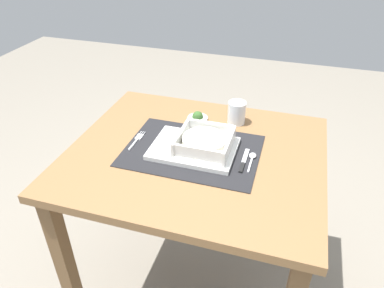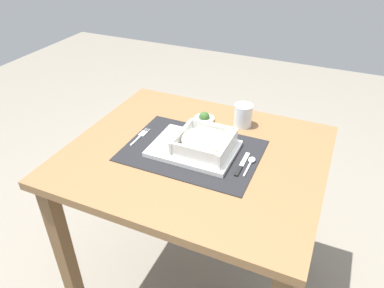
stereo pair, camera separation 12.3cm
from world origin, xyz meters
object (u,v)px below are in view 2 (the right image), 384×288
object	(u,v)px
dining_table	(195,177)
fork	(141,136)
porridge_bowl	(204,143)
condiment_saucer	(204,118)
spoon	(251,162)
butter_knife	(241,165)
drinking_glass	(243,117)

from	to	relation	value
dining_table	fork	bearing A→B (deg)	178.32
porridge_bowl	condiment_saucer	distance (m)	0.23
fork	condiment_saucer	bearing A→B (deg)	52.42
spoon	butter_knife	bearing A→B (deg)	-125.70
fork	drinking_glass	xyz separation A→B (m)	(0.32, 0.23, 0.03)
porridge_bowl	fork	bearing A→B (deg)	179.41
condiment_saucer	spoon	bearing A→B (deg)	-39.00
porridge_bowl	drinking_glass	world-z (taller)	drinking_glass
dining_table	spoon	distance (m)	0.23
butter_knife	fork	bearing A→B (deg)	174.11
drinking_glass	fork	bearing A→B (deg)	-143.79
drinking_glass	condiment_saucer	xyz separation A→B (m)	(-0.15, -0.03, -0.03)
porridge_bowl	spoon	distance (m)	0.17
dining_table	spoon	size ratio (longest dim) A/B	8.16
porridge_bowl	fork	distance (m)	0.25
butter_knife	condiment_saucer	size ratio (longest dim) A/B	1.70
fork	porridge_bowl	bearing A→B (deg)	0.76
butter_knife	drinking_glass	xyz separation A→B (m)	(-0.08, 0.26, 0.03)
condiment_saucer	dining_table	bearing A→B (deg)	-75.45
butter_knife	drinking_glass	size ratio (longest dim) A/B	1.55
dining_table	porridge_bowl	world-z (taller)	porridge_bowl
drinking_glass	condiment_saucer	size ratio (longest dim) A/B	1.10
butter_knife	porridge_bowl	bearing A→B (deg)	168.42
dining_table	fork	world-z (taller)	fork
spoon	condiment_saucer	bearing A→B (deg)	142.81
fork	condiment_saucer	distance (m)	0.26
fork	butter_knife	distance (m)	0.39
fork	butter_knife	bearing A→B (deg)	-2.45
dining_table	butter_knife	xyz separation A→B (m)	(0.17, -0.02, 0.12)
drinking_glass	spoon	bearing A→B (deg)	-66.25
fork	condiment_saucer	world-z (taller)	condiment_saucer
dining_table	drinking_glass	world-z (taller)	drinking_glass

